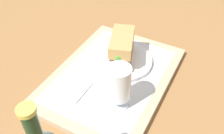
% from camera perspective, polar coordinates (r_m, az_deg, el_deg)
% --- Properties ---
extents(ground_plane, '(3.00, 3.00, 0.00)m').
position_cam_1_polar(ground_plane, '(0.75, 0.00, -2.83)').
color(ground_plane, olive).
extents(tray, '(0.44, 0.32, 0.02)m').
position_cam_1_polar(tray, '(0.74, 0.00, -2.29)').
color(tray, tan).
rests_on(tray, ground_plane).
extents(placemat, '(0.38, 0.27, 0.00)m').
position_cam_1_polar(placemat, '(0.74, 0.00, -1.70)').
color(placemat, silver).
rests_on(placemat, tray).
extents(plate, '(0.19, 0.19, 0.01)m').
position_cam_1_polar(plate, '(0.77, 1.94, 1.56)').
color(plate, white).
rests_on(plate, placemat).
extents(sandwich, '(0.14, 0.10, 0.08)m').
position_cam_1_polar(sandwich, '(0.74, 1.99, 4.35)').
color(sandwich, tan).
rests_on(sandwich, plate).
extents(beer_glass, '(0.06, 0.06, 0.12)m').
position_cam_1_polar(beer_glass, '(0.61, 1.59, -4.33)').
color(beer_glass, silver).
rests_on(beer_glass, placemat).
extents(napkin_folded, '(0.09, 0.07, 0.01)m').
position_cam_1_polar(napkin_folded, '(0.70, -8.75, -4.93)').
color(napkin_folded, white).
rests_on(napkin_folded, placemat).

